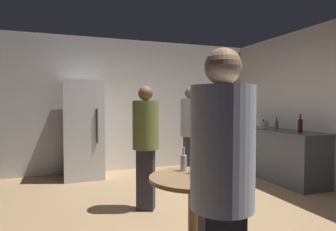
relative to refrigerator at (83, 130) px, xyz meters
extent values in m
cube|color=#9E7C56|center=(1.05, -2.20, -0.95)|extent=(5.20, 5.20, 0.10)
cube|color=silver|center=(1.05, 0.43, 0.45)|extent=(5.32, 0.06, 2.70)
cube|color=silver|center=(0.00, 0.00, 0.00)|extent=(0.70, 0.65, 1.80)
cube|color=#262628|center=(0.21, -0.34, 0.09)|extent=(0.03, 0.03, 0.60)
cube|color=#4C515B|center=(3.33, -1.30, -0.47)|extent=(0.60, 1.84, 0.86)
cube|color=#4C4C51|center=(3.33, -1.30, -0.02)|extent=(0.64, 1.88, 0.04)
cylinder|color=#B2B2B7|center=(3.28, -0.94, 0.07)|extent=(0.17, 0.17, 0.14)
sphere|color=black|center=(3.28, -0.94, 0.16)|extent=(0.04, 0.04, 0.04)
cone|color=#B2B2B7|center=(3.40, -0.94, 0.08)|extent=(0.09, 0.04, 0.06)
cylinder|color=#3F141E|center=(3.31, -1.84, 0.11)|extent=(0.08, 0.08, 0.22)
cylinder|color=#3F141E|center=(3.31, -1.84, 0.26)|extent=(0.03, 0.03, 0.09)
cylinder|color=#26662D|center=(3.33, -1.26, 0.07)|extent=(0.06, 0.06, 0.15)
cylinder|color=#26662D|center=(3.33, -1.26, 0.19)|extent=(0.02, 0.02, 0.08)
cylinder|color=olive|center=(0.72, -3.26, -0.55)|extent=(0.10, 0.10, 0.70)
cylinder|color=olive|center=(0.72, -3.26, -0.18)|extent=(0.80, 0.80, 0.03)
cylinder|color=#8C5919|center=(0.96, -3.05, -0.09)|extent=(0.06, 0.06, 0.15)
cylinder|color=#8C5919|center=(0.96, -3.05, 0.02)|extent=(0.02, 0.02, 0.08)
cylinder|color=#593314|center=(0.79, -3.17, -0.09)|extent=(0.06, 0.06, 0.15)
cylinder|color=#593314|center=(0.79, -3.17, 0.02)|extent=(0.02, 0.02, 0.08)
cylinder|color=#26662D|center=(0.86, -3.08, -0.09)|extent=(0.06, 0.06, 0.15)
cylinder|color=#26662D|center=(0.86, -3.08, 0.02)|extent=(0.02, 0.02, 0.08)
cylinder|color=silver|center=(0.72, -3.03, -0.09)|extent=(0.06, 0.06, 0.15)
cylinder|color=silver|center=(0.72, -3.03, 0.02)|extent=(0.02, 0.02, 0.08)
cylinder|color=red|center=(0.74, -3.32, -0.11)|extent=(0.08, 0.08, 0.11)
cylinder|color=white|center=(0.42, -4.25, 0.25)|extent=(0.41, 0.41, 0.65)
sphere|color=tan|center=(0.42, -4.25, 0.68)|extent=(0.20, 0.20, 0.20)
cube|color=#2D2D38|center=(0.65, -1.95, -0.50)|extent=(0.27, 0.25, 0.79)
cylinder|color=olive|center=(0.65, -1.95, 0.21)|extent=(0.46, 0.46, 0.63)
sphere|color=brown|center=(0.65, -1.95, 0.61)|extent=(0.19, 0.19, 0.19)
cube|color=#2D2D38|center=(1.71, -1.00, -0.49)|extent=(0.25, 0.21, 0.82)
cylinder|color=gray|center=(1.71, -1.00, 0.24)|extent=(0.39, 0.39, 0.65)
sphere|color=brown|center=(1.71, -1.00, 0.66)|extent=(0.19, 0.19, 0.19)
camera|label=1|loc=(-0.38, -5.59, 0.48)|focal=31.28mm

